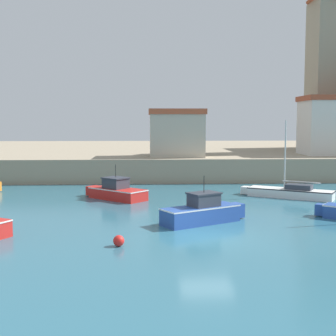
% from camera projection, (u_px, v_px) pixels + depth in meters
% --- Properties ---
extents(ground_plane, '(200.00, 200.00, 0.00)m').
position_uv_depth(ground_plane, '(207.00, 237.00, 22.02)').
color(ground_plane, '#2D667A').
extents(quay_seawall, '(120.00, 40.00, 2.15)m').
position_uv_depth(quay_seawall, '(169.00, 155.00, 60.64)').
color(quay_seawall, gray).
rests_on(quay_seawall, ground).
extents(sailboat_white_1, '(6.26, 4.40, 5.53)m').
position_uv_depth(sailboat_white_1, '(289.00, 192.00, 33.50)').
color(sailboat_white_1, white).
rests_on(sailboat_white_1, ground).
extents(motorboat_red_2, '(4.62, 4.36, 2.43)m').
position_uv_depth(motorboat_red_2, '(116.00, 191.00, 32.91)').
color(motorboat_red_2, red).
rests_on(motorboat_red_2, ground).
extents(motorboat_blue_4, '(4.89, 3.49, 2.55)m').
position_uv_depth(motorboat_blue_4, '(203.00, 212.00, 25.08)').
color(motorboat_blue_4, '#284C9E').
rests_on(motorboat_blue_4, ground).
extents(mooring_buoy, '(0.49, 0.49, 0.49)m').
position_uv_depth(mooring_buoy, '(119.00, 241.00, 20.39)').
color(mooring_buoy, red).
rests_on(mooring_buoy, ground).
extents(harbor_shed_near_wharf, '(5.25, 4.41, 4.46)m').
position_uv_depth(harbor_shed_near_wharf, '(177.00, 133.00, 44.07)').
color(harbor_shed_near_wharf, '#BCB29E').
rests_on(harbor_shed_near_wharf, quay_seawall).
extents(harbor_shed_mid_row, '(6.75, 4.65, 5.83)m').
position_uv_depth(harbor_shed_mid_row, '(335.00, 125.00, 46.60)').
color(harbor_shed_mid_row, silver).
rests_on(harbor_shed_mid_row, quay_seawall).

